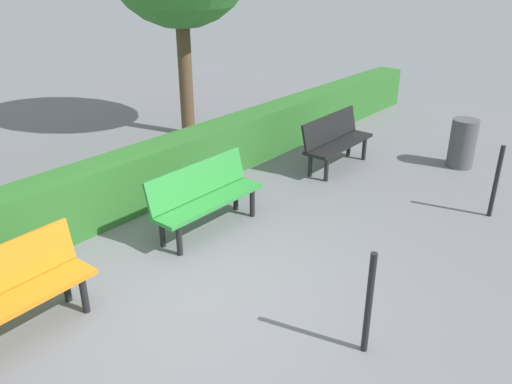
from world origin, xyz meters
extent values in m
plane|color=slate|center=(0.00, 0.00, 0.00)|extent=(18.51, 18.51, 0.00)
cube|color=black|center=(-4.08, -0.77, 0.41)|extent=(1.51, 0.44, 0.05)
cube|color=black|center=(-4.08, -0.96, 0.65)|extent=(1.50, 0.15, 0.42)
cylinder|color=black|center=(-4.68, -0.62, 0.20)|extent=(0.07, 0.07, 0.39)
cylinder|color=black|center=(-4.68, -0.92, 0.20)|extent=(0.07, 0.07, 0.39)
cylinder|color=black|center=(-3.48, -0.61, 0.20)|extent=(0.07, 0.07, 0.39)
cylinder|color=black|center=(-3.48, -0.91, 0.20)|extent=(0.07, 0.07, 0.39)
cube|color=#2D8C38|center=(-1.17, -0.87, 0.41)|extent=(1.61, 0.43, 0.05)
cube|color=#2D8C38|center=(-1.18, -1.06, 0.65)|extent=(1.60, 0.15, 0.42)
cylinder|color=black|center=(-1.83, -0.71, 0.20)|extent=(0.07, 0.07, 0.39)
cylinder|color=black|center=(-1.83, -1.01, 0.20)|extent=(0.07, 0.07, 0.39)
cylinder|color=black|center=(-0.52, -0.72, 0.20)|extent=(0.07, 0.07, 0.39)
cylinder|color=black|center=(-0.52, -1.02, 0.20)|extent=(0.07, 0.07, 0.39)
cube|color=orange|center=(1.45, -0.75, 0.41)|extent=(1.61, 0.48, 0.05)
cylinder|color=black|center=(0.80, -0.63, 0.20)|extent=(0.07, 0.07, 0.39)
cylinder|color=black|center=(0.81, -0.93, 0.20)|extent=(0.07, 0.07, 0.39)
cube|color=#2D6B28|center=(-1.25, -2.12, 0.41)|extent=(14.51, 0.52, 0.81)
cylinder|color=brown|center=(-3.74, -3.99, 1.27)|extent=(0.26, 0.26, 2.53)
cylinder|color=black|center=(-3.89, 1.74, 0.50)|extent=(0.06, 0.06, 1.00)
cylinder|color=black|center=(-0.47, 1.74, 0.50)|extent=(0.06, 0.06, 1.00)
cylinder|color=#4C4C51|center=(-5.43, 0.75, 0.40)|extent=(0.42, 0.42, 0.80)
camera|label=1|loc=(2.90, 3.31, 3.19)|focal=36.24mm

